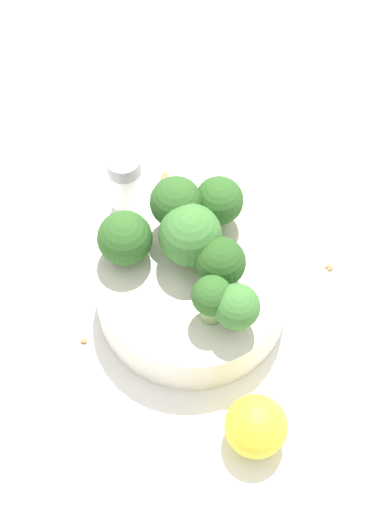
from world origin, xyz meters
TOP-DOWN VIEW (x-y plane):
  - ground_plane at (0.00, 0.00)m, footprint 3.00×3.00m
  - bowl at (0.00, 0.00)m, footprint 0.17×0.17m
  - broccoli_floret_0 at (-0.02, 0.01)m, footprint 0.04×0.04m
  - broccoli_floret_1 at (-0.01, 0.06)m, footprint 0.04×0.04m
  - broccoli_floret_2 at (0.04, -0.04)m, footprint 0.05×0.05m
  - broccoli_floret_3 at (-0.04, -0.04)m, footprint 0.04×0.04m
  - broccoli_floret_4 at (-0.01, -0.05)m, footprint 0.05×0.05m
  - broccoli_floret_5 at (-0.01, -0.02)m, footprint 0.05×0.05m
  - broccoli_floret_6 at (0.00, 0.04)m, footprint 0.03×0.03m
  - pepper_shaker at (0.02, -0.13)m, footprint 0.03×0.03m
  - lemon_wedge at (0.00, 0.14)m, footprint 0.05×0.05m
  - almond_crumb_0 at (-0.13, 0.02)m, footprint 0.01×0.01m
  - almond_crumb_1 at (0.10, -0.00)m, footprint 0.01×0.01m
  - almond_crumb_2 at (-0.03, -0.14)m, footprint 0.01×0.01m

SIDE VIEW (x-z plane):
  - ground_plane at x=0.00m, z-range 0.00..0.00m
  - almond_crumb_1 at x=0.10m, z-range 0.00..0.01m
  - almond_crumb_0 at x=-0.13m, z-range 0.00..0.01m
  - almond_crumb_2 at x=-0.03m, z-range 0.00..0.01m
  - bowl at x=0.00m, z-range 0.00..0.05m
  - lemon_wedge at x=0.00m, z-range 0.00..0.05m
  - pepper_shaker at x=0.02m, z-range 0.00..0.07m
  - broccoli_floret_2 at x=0.04m, z-range 0.05..0.10m
  - broccoli_floret_0 at x=-0.02m, z-range 0.05..0.11m
  - broccoli_floret_6 at x=0.00m, z-range 0.06..0.11m
  - broccoli_floret_1 at x=-0.01m, z-range 0.06..0.11m
  - broccoli_floret_3 at x=-0.04m, z-range 0.06..0.11m
  - broccoli_floret_5 at x=-0.01m, z-range 0.05..0.11m
  - broccoli_floret_4 at x=-0.01m, z-range 0.06..0.12m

